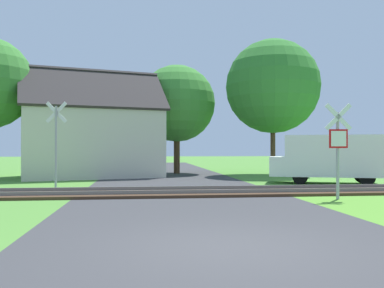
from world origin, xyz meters
name	(u,v)px	position (x,y,z in m)	size (l,w,h in m)	color
ground_plane	(228,248)	(0.00, 0.00, 0.00)	(160.00, 160.00, 0.00)	#4C8433
road_asphalt	(209,226)	(0.00, 2.00, 0.00)	(7.26, 80.00, 0.01)	#38383A
rail_track	(181,193)	(0.00, 8.27, 0.06)	(60.00, 2.60, 0.22)	#422D1E
stop_sign_near	(338,144)	(4.82, 6.09, 1.77)	(0.88, 0.16, 3.08)	#9E9EA5
crossing_sign_far	(56,138)	(-4.85, 10.89, 2.04)	(0.87, 0.18, 3.54)	#9E9EA5
house	(91,140)	(-4.28, 18.08, 2.13)	(8.92, 7.08, 6.20)	beige
tree_right	(273,86)	(6.64, 18.65, 5.46)	(5.79, 5.79, 8.36)	#513823
tree_center	(177,104)	(0.88, 20.88, 4.56)	(5.01, 5.01, 7.07)	#513823
mail_truck	(328,157)	(7.18, 12.05, 1.24)	(5.24, 3.42, 2.24)	white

